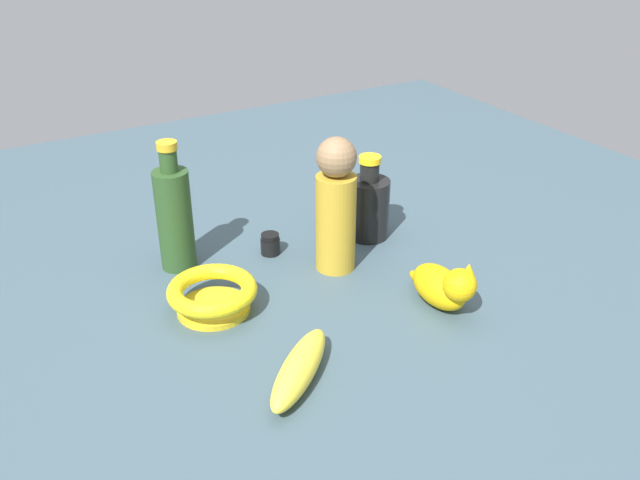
{
  "coord_description": "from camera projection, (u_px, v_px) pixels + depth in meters",
  "views": [
    {
      "loc": [
        -0.92,
        0.53,
        0.65
      ],
      "look_at": [
        0.0,
        0.0,
        0.08
      ],
      "focal_mm": 38.77,
      "sensor_mm": 36.0,
      "label": 1
    }
  ],
  "objects": [
    {
      "name": "bottle_short",
      "position": [
        368.0,
        205.0,
        1.36
      ],
      "size": [
        0.08,
        0.08,
        0.17
      ],
      "color": "black",
      "rests_on": "ground"
    },
    {
      "name": "cat_figurine",
      "position": [
        444.0,
        285.0,
        1.15
      ],
      "size": [
        0.16,
        0.07,
        0.1
      ],
      "color": "gold",
      "rests_on": "ground"
    },
    {
      "name": "banana",
      "position": [
        299.0,
        369.0,
        0.99
      ],
      "size": [
        0.16,
        0.17,
        0.05
      ],
      "primitive_type": "ellipsoid",
      "rotation": [
        0.0,
        0.0,
        2.3
      ],
      "color": "yellow",
      "rests_on": "ground"
    },
    {
      "name": "nail_polish_jar",
      "position": [
        270.0,
        244.0,
        1.32
      ],
      "size": [
        0.04,
        0.04,
        0.04
      ],
      "color": "black",
      "rests_on": "ground"
    },
    {
      "name": "bowl",
      "position": [
        212.0,
        294.0,
        1.14
      ],
      "size": [
        0.15,
        0.15,
        0.05
      ],
      "color": "gold",
      "rests_on": "ground"
    },
    {
      "name": "person_figure_adult",
      "position": [
        336.0,
        206.0,
        1.23
      ],
      "size": [
        0.08,
        0.08,
        0.25
      ],
      "color": "#B28D26",
      "rests_on": "ground"
    },
    {
      "name": "bottle_tall",
      "position": [
        174.0,
        216.0,
        1.24
      ],
      "size": [
        0.06,
        0.06,
        0.24
      ],
      "color": "#27461F",
      "rests_on": "ground"
    },
    {
      "name": "ground",
      "position": [
        320.0,
        281.0,
        1.24
      ],
      "size": [
        2.0,
        2.0,
        0.0
      ],
      "primitive_type": "plane",
      "color": "#384C56"
    }
  ]
}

